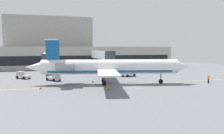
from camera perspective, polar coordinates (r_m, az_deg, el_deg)
The scene contains 13 objects.
ground at distance 44.36m, azimuth 4.93°, elevation -4.94°, with size 120.00×120.00×0.11m.
terminal_building at distance 89.53m, azimuth -11.21°, elevation 4.25°, with size 75.13×16.47×19.08m.
jet_bridge_west at distance 68.01m, azimuth -16.15°, elevation 2.22°, with size 2.40×23.71×5.97m.
jet_bridge_east at distance 70.58m, azimuth -2.69°, elevation 2.99°, with size 2.40×22.85×6.61m.
regional_jet at distance 46.68m, azimuth -1.02°, elevation 0.01°, with size 33.43×25.13×9.13m.
baggage_tug at distance 53.00m, azimuth -14.15°, elevation -2.37°, with size 3.27×3.66×2.14m.
pushback_tractor at distance 59.24m, azimuth -21.48°, elevation -1.95°, with size 3.44×3.38×1.78m.
belt_loader at distance 59.80m, azimuth 4.47°, elevation -1.41°, with size 3.69×2.88×2.22m.
fuel_tank at distance 77.63m, azimuth 1.93°, elevation 0.34°, with size 8.06×3.04×2.55m.
marshaller at distance 51.94m, azimuth 22.95°, elevation -2.75°, with size 0.34×0.83×1.90m.
safety_cone_alpha at distance 43.45m, azimuth -17.45°, elevation -4.95°, with size 0.47×0.47×0.55m.
safety_cone_bravo at distance 49.69m, azimuth -4.80°, elevation -3.54°, with size 0.47×0.47×0.55m.
safety_cone_charlie at distance 41.15m, azimuth -0.81°, elevation -5.26°, with size 0.47×0.47×0.55m.
Camera 1 is at (-16.30, -40.57, 7.41)m, focal length 36.64 mm.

